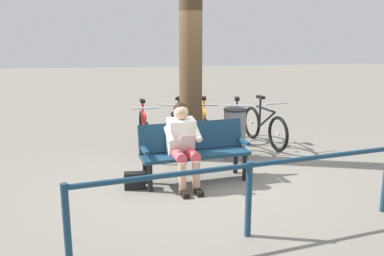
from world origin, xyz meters
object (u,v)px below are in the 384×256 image
bench (194,147)px  bicycle_blue (144,132)px  tree_trunk (191,72)px  bicycle_purple (177,128)px  litter_bin (235,134)px  bicycle_black (204,128)px  person_reading (183,141)px  handbag (135,181)px  bicycle_orange (237,129)px  bicycle_red (264,126)px

bench → bicycle_blue: 1.81m
tree_trunk → bicycle_purple: (0.14, -0.78, -1.15)m
tree_trunk → litter_bin: bearing=168.9°
tree_trunk → bicycle_black: size_ratio=1.81×
bicycle_purple → tree_trunk: bearing=32.4°
person_reading → tree_trunk: bearing=-112.7°
handbag → bicycle_orange: bearing=-137.0°
bench → bicycle_black: (-0.52, -1.82, -0.15)m
bicycle_black → bicycle_purple: bearing=-90.2°
bench → bicycle_blue: size_ratio=0.98×
bicycle_red → bicycle_blue: size_ratio=0.99×
litter_bin → bicycle_blue: size_ratio=0.52×
person_reading → bicycle_blue: bearing=-85.2°
litter_bin → bicycle_red: (-0.81, -0.78, -0.08)m
handbag → tree_trunk: size_ratio=0.10×
person_reading → litter_bin: bearing=-141.4°
tree_trunk → bicycle_black: bearing=-118.1°
tree_trunk → bicycle_red: (-1.56, -0.63, -1.15)m
bench → handbag: size_ratio=5.51×
handbag → bicycle_blue: size_ratio=0.18×
tree_trunk → handbag: bearing=52.6°
person_reading → bicycle_red: bearing=-142.8°
person_reading → bicycle_orange: size_ratio=0.73×
litter_bin → bicycle_black: (0.38, -0.85, -0.08)m
tree_trunk → bicycle_black: (-0.37, -0.70, -1.15)m
bench → bicycle_black: 1.90m
tree_trunk → bicycle_blue: bearing=-36.2°
handbag → bench: bearing=-166.3°
bicycle_black → bicycle_purple: size_ratio=1.06×
bench → bicycle_blue: bicycle_blue is taller
person_reading → bicycle_purple: bearing=-103.7°
handbag → bicycle_black: bicycle_black is taller
bench → bicycle_red: (-1.70, -1.75, -0.15)m
bench → litter_bin: litter_bin is taller
litter_bin → bicycle_red: 1.12m
bench → bicycle_purple: 1.91m
bicycle_orange → bicycle_black: bearing=-92.2°
tree_trunk → bicycle_purple: size_ratio=1.91×
bicycle_black → bicycle_blue: 1.16m
bench → bicycle_blue: bearing=-77.9°
tree_trunk → litter_bin: 1.32m
bicycle_red → bicycle_black: 1.19m
handbag → bicycle_purple: 2.31m
bicycle_purple → bicycle_orange: bearing=99.1°
bench → person_reading: 0.31m
handbag → bicycle_orange: (-2.00, -1.86, 0.24)m
handbag → bicycle_purple: bicycle_purple is taller
litter_bin → bench: bearing=47.5°
bench → litter_bin: size_ratio=1.88×
bicycle_orange → bicycle_purple: size_ratio=1.04×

